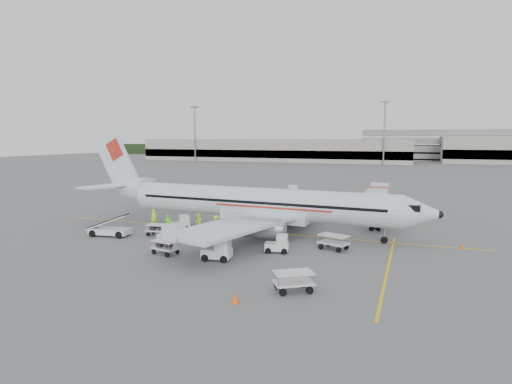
# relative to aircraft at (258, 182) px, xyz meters

# --- Properties ---
(ground) EXTENTS (360.00, 360.00, 0.00)m
(ground) POSITION_rel_aircraft_xyz_m (-0.90, -0.20, -5.04)
(ground) COLOR #56595B
(stripe_lead) EXTENTS (44.00, 0.20, 0.01)m
(stripe_lead) POSITION_rel_aircraft_xyz_m (-0.90, -0.20, -5.03)
(stripe_lead) COLOR yellow
(stripe_lead) RESTS_ON ground
(stripe_cross) EXTENTS (0.20, 20.00, 0.01)m
(stripe_cross) POSITION_rel_aircraft_xyz_m (13.10, -8.20, -5.03)
(stripe_cross) COLOR yellow
(stripe_cross) RESTS_ON ground
(terminal_west) EXTENTS (110.00, 22.00, 9.00)m
(terminal_west) POSITION_rel_aircraft_xyz_m (-40.90, 129.80, -0.54)
(terminal_west) COLOR gray
(terminal_west) RESTS_ON ground
(parking_garage) EXTENTS (62.00, 24.00, 14.00)m
(parking_garage) POSITION_rel_aircraft_xyz_m (24.10, 159.80, 1.96)
(parking_garage) COLOR slate
(parking_garage) RESTS_ON ground
(treeline) EXTENTS (300.00, 3.00, 6.00)m
(treeline) POSITION_rel_aircraft_xyz_m (-0.90, 174.80, -2.04)
(treeline) COLOR black
(treeline) RESTS_ON ground
(mast_west) EXTENTS (3.20, 1.20, 22.00)m
(mast_west) POSITION_rel_aircraft_xyz_m (-70.90, 117.80, 5.96)
(mast_west) COLOR slate
(mast_west) RESTS_ON ground
(mast_center) EXTENTS (3.20, 1.20, 22.00)m
(mast_center) POSITION_rel_aircraft_xyz_m (4.10, 117.80, 5.96)
(mast_center) COLOR slate
(mast_center) RESTS_ON ground
(aircraft) EXTENTS (37.96, 30.48, 10.07)m
(aircraft) POSITION_rel_aircraft_xyz_m (0.00, 0.00, 0.00)
(aircraft) COLOR silver
(aircraft) RESTS_ON ground
(jet_bridge) EXTENTS (3.35, 15.01, 3.92)m
(jet_bridge) POSITION_rel_aircraft_xyz_m (10.87, 9.96, -3.08)
(jet_bridge) COLOR silver
(jet_bridge) RESTS_ON ground
(belt_loader) EXTENTS (5.35, 2.61, 2.78)m
(belt_loader) POSITION_rel_aircraft_xyz_m (-12.79, -6.83, -3.64)
(belt_loader) COLOR silver
(belt_loader) RESTS_ON ground
(tug_fore) EXTENTS (2.13, 1.48, 1.50)m
(tug_fore) POSITION_rel_aircraft_xyz_m (4.18, -6.90, -4.28)
(tug_fore) COLOR silver
(tug_fore) RESTS_ON ground
(tug_mid) EXTENTS (2.37, 1.53, 1.73)m
(tug_mid) POSITION_rel_aircraft_xyz_m (0.49, -10.67, -4.17)
(tug_mid) COLOR silver
(tug_mid) RESTS_ON ground
(tug_aft) EXTENTS (2.28, 2.16, 1.55)m
(tug_aft) POSITION_rel_aircraft_xyz_m (-7.79, -2.20, -4.26)
(tug_aft) COLOR silver
(tug_aft) RESTS_ON ground
(cart_loaded_a) EXTENTS (2.45, 1.80, 1.14)m
(cart_loaded_a) POSITION_rel_aircraft_xyz_m (-4.17, -10.63, -4.46)
(cart_loaded_a) COLOR silver
(cart_loaded_a) RESTS_ON ground
(cart_loaded_b) EXTENTS (2.26, 1.52, 1.10)m
(cart_loaded_b) POSITION_rel_aircraft_xyz_m (-8.59, -5.01, -4.49)
(cart_loaded_b) COLOR silver
(cart_loaded_b) RESTS_ON ground
(cart_empty_a) EXTENTS (2.81, 2.51, 1.26)m
(cart_empty_a) POSITION_rel_aircraft_xyz_m (7.91, -15.25, -4.40)
(cart_empty_a) COLOR silver
(cart_empty_a) RESTS_ON ground
(cart_empty_b) EXTENTS (2.78, 2.18, 1.27)m
(cart_empty_b) POSITION_rel_aircraft_xyz_m (8.43, -4.36, -4.40)
(cart_empty_b) COLOR silver
(cart_empty_b) RESTS_ON ground
(cone_nose) EXTENTS (0.34, 0.34, 0.55)m
(cone_nose) POSITION_rel_aircraft_xyz_m (18.79, -0.19, -4.76)
(cone_nose) COLOR #F0560B
(cone_nose) RESTS_ON ground
(cone_port) EXTENTS (0.33, 0.33, 0.54)m
(cone_port) POSITION_rel_aircraft_xyz_m (2.92, 16.07, -4.76)
(cone_port) COLOR #F0560B
(cone_port) RESTS_ON ground
(cone_stbd) EXTENTS (0.43, 0.43, 0.70)m
(cone_stbd) POSITION_rel_aircraft_xyz_m (5.28, -18.22, -4.69)
(cone_stbd) COLOR #F0560B
(cone_stbd) RESTS_ON ground
(crew_a) EXTENTS (0.80, 0.84, 1.93)m
(crew_a) POSITION_rel_aircraft_xyz_m (-11.19, -1.70, -4.07)
(crew_a) COLOR #8AE11F
(crew_a) RESTS_ON ground
(crew_b) EXTENTS (1.04, 1.10, 1.79)m
(crew_b) POSITION_rel_aircraft_xyz_m (-5.89, -1.70, -4.14)
(crew_b) COLOR #8AE11F
(crew_b) RESTS_ON ground
(crew_c) EXTENTS (0.90, 1.24, 1.73)m
(crew_c) POSITION_rel_aircraft_xyz_m (-3.85, -1.73, -4.17)
(crew_c) COLOR #8AE11F
(crew_c) RESTS_ON ground
(crew_d) EXTENTS (1.06, 0.71, 1.68)m
(crew_d) POSITION_rel_aircraft_xyz_m (-8.69, -2.97, -4.20)
(crew_d) COLOR #8AE11F
(crew_d) RESTS_ON ground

